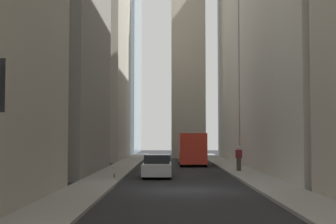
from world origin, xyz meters
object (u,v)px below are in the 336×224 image
(delivery_truck, at_px, (192,149))
(pedestrian, at_px, (239,157))
(discarded_bottle, at_px, (114,176))
(sedan_silver, at_px, (157,167))

(delivery_truck, bearing_deg, pedestrian, -162.02)
(delivery_truck, height_order, pedestrian, delivery_truck)
(pedestrian, height_order, discarded_bottle, pedestrian)
(sedan_silver, bearing_deg, discarded_bottle, 129.12)
(sedan_silver, xyz_separation_m, discarded_bottle, (-2.01, 2.48, -0.42))
(delivery_truck, height_order, discarded_bottle, delivery_truck)
(sedan_silver, distance_m, pedestrian, 6.76)
(delivery_truck, height_order, sedan_silver, delivery_truck)
(sedan_silver, bearing_deg, delivery_truck, -12.61)
(discarded_bottle, bearing_deg, delivery_truck, -19.95)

